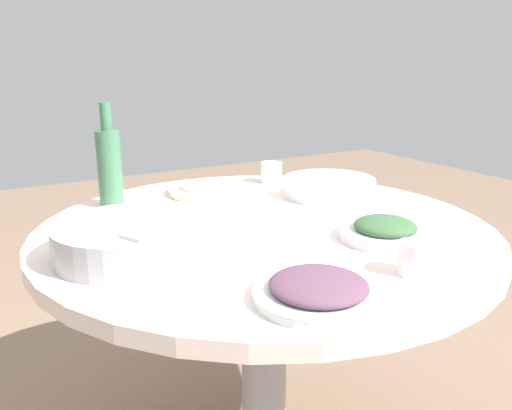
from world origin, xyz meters
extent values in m
cylinder|color=#99999E|center=(0.00, 0.00, 0.37)|extent=(0.12, 0.12, 0.67)
cylinder|color=silver|center=(0.00, 0.00, 0.72)|extent=(1.15, 1.15, 0.04)
cylinder|color=#B2B5BA|center=(0.36, 0.04, 0.78)|extent=(0.32, 0.32, 0.08)
ellipsoid|color=white|center=(0.36, 0.04, 0.78)|extent=(0.26, 0.26, 0.08)
cube|color=white|center=(0.33, 0.12, 0.82)|extent=(0.16, 0.11, 0.01)
cylinder|color=white|center=(-0.32, -0.15, 0.77)|extent=(0.28, 0.28, 0.06)
cylinder|color=black|center=(-0.32, -0.15, 0.76)|extent=(0.25, 0.25, 0.04)
cylinder|color=silver|center=(-0.32, -0.15, 0.79)|extent=(0.10, 0.30, 0.01)
cylinder|color=silver|center=(-0.19, 0.24, 0.75)|extent=(0.21, 0.21, 0.02)
ellipsoid|color=#3A5E37|center=(-0.19, 0.24, 0.77)|extent=(0.15, 0.15, 0.04)
cylinder|color=#EBE4C8|center=(0.00, -0.36, 0.75)|extent=(0.23, 0.23, 0.02)
ellipsoid|color=#DDBF85|center=(0.00, -0.36, 0.76)|extent=(0.16, 0.16, 0.03)
cylinder|color=silver|center=(0.14, 0.41, 0.75)|extent=(0.23, 0.23, 0.02)
ellipsoid|color=#623F54|center=(0.14, 0.41, 0.77)|extent=(0.18, 0.18, 0.04)
cylinder|color=#407551|center=(0.29, -0.37, 0.85)|extent=(0.07, 0.07, 0.22)
cylinder|color=#407551|center=(0.29, -0.37, 0.99)|extent=(0.03, 0.03, 0.08)
cylinder|color=white|center=(-0.09, 0.42, 0.77)|extent=(0.07, 0.07, 0.07)
cylinder|color=white|center=(-0.26, -0.39, 0.77)|extent=(0.07, 0.07, 0.07)
camera|label=1|loc=(0.66, 1.07, 1.15)|focal=36.35mm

